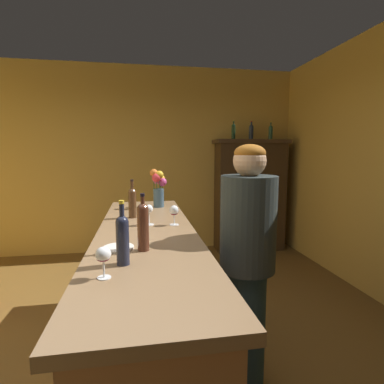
% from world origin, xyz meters
% --- Properties ---
extents(wall_back, '(5.74, 0.12, 2.88)m').
position_xyz_m(wall_back, '(0.00, 2.98, 1.44)').
color(wall_back, gold).
rests_on(wall_back, ground).
extents(bar_counter, '(0.66, 2.51, 1.03)m').
position_xyz_m(bar_counter, '(0.39, 0.18, 0.52)').
color(bar_counter, '#98663F').
rests_on(bar_counter, ground).
extents(display_cabinet, '(1.16, 0.44, 1.76)m').
position_xyz_m(display_cabinet, '(2.07, 2.67, 0.92)').
color(display_cabinet, '#372716').
rests_on(display_cabinet, ground).
extents(wine_bottle_merlot, '(0.06, 0.06, 0.31)m').
position_xyz_m(wine_bottle_merlot, '(0.27, -0.44, 1.17)').
color(wine_bottle_merlot, '#1E2235').
rests_on(wine_bottle_merlot, bar_counter).
extents(wine_bottle_pinot, '(0.06, 0.06, 0.32)m').
position_xyz_m(wine_bottle_pinot, '(0.29, 0.61, 1.17)').
color(wine_bottle_pinot, '#4B2F1A').
rests_on(wine_bottle_pinot, bar_counter).
extents(wine_bottle_syrah, '(0.06, 0.06, 0.32)m').
position_xyz_m(wine_bottle_syrah, '(0.37, -0.25, 1.18)').
color(wine_bottle_syrah, '#4E291A').
rests_on(wine_bottle_syrah, bar_counter).
extents(wine_glass_front, '(0.07, 0.07, 0.15)m').
position_xyz_m(wine_glass_front, '(0.41, 0.34, 1.14)').
color(wine_glass_front, white).
rests_on(wine_glass_front, bar_counter).
extents(wine_glass_mid, '(0.07, 0.07, 0.14)m').
position_xyz_m(wine_glass_mid, '(0.19, -0.59, 1.13)').
color(wine_glass_mid, white).
rests_on(wine_glass_mid, bar_counter).
extents(wine_glass_rear, '(0.07, 0.07, 0.15)m').
position_xyz_m(wine_glass_rear, '(0.60, 0.31, 1.13)').
color(wine_glass_rear, white).
rests_on(wine_glass_rear, bar_counter).
extents(flower_arrangement, '(0.16, 0.16, 0.38)m').
position_xyz_m(flower_arrangement, '(0.53, 1.07, 1.25)').
color(flower_arrangement, '#3C586C').
rests_on(flower_arrangement, bar_counter).
extents(cheese_plate, '(0.17, 0.17, 0.01)m').
position_xyz_m(cheese_plate, '(0.23, -0.19, 1.04)').
color(cheese_plate, white).
rests_on(cheese_plate, bar_counter).
extents(display_bottle_left, '(0.06, 0.06, 0.29)m').
position_xyz_m(display_bottle_left, '(1.78, 2.67, 1.89)').
color(display_bottle_left, '#1C3A22').
rests_on(display_bottle_left, display_cabinet).
extents(display_bottle_midleft, '(0.07, 0.07, 0.28)m').
position_xyz_m(display_bottle_midleft, '(2.07, 2.67, 1.89)').
color(display_bottle_midleft, '#1F2A3D').
rests_on(display_bottle_midleft, display_cabinet).
extents(display_bottle_center, '(0.06, 0.06, 0.29)m').
position_xyz_m(display_bottle_center, '(2.39, 2.67, 1.89)').
color(display_bottle_center, '#224834').
rests_on(display_bottle_center, display_cabinet).
extents(bartender, '(0.35, 0.35, 1.62)m').
position_xyz_m(bartender, '(1.02, -0.09, 0.89)').
color(bartender, '#1E3642').
rests_on(bartender, ground).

